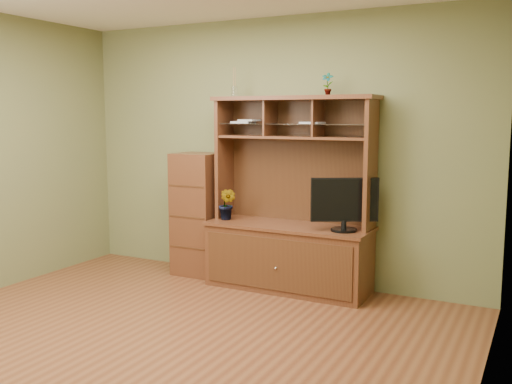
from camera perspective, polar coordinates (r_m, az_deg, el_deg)
The scene contains 8 objects.
room at distance 4.22m, azimuth -10.15°, elevation 2.59°, with size 4.54×4.04×2.74m.
media_hutch at distance 5.66m, azimuth 3.36°, elevation -4.49°, with size 1.66×0.61×1.90m.
monitor at distance 5.31m, azimuth 8.82°, elevation -1.10°, with size 0.57×0.34×0.50m.
orchid_plant at distance 5.83m, azimuth -2.89°, elevation -1.23°, with size 0.18×0.14×0.32m, color #265F20.
top_plant at distance 5.48m, azimuth 7.16°, elevation 10.68°, with size 0.11×0.08×0.21m, color #3E6624.
reed_diffuser at distance 5.91m, azimuth -2.18°, elevation 10.62°, with size 0.06×0.06×0.30m.
magazines at distance 5.73m, azimuth 1.09°, elevation 7.03°, with size 0.98×0.19×0.04m.
side_cabinet at distance 6.19m, azimuth -5.83°, elevation -2.20°, with size 0.47×0.43×1.31m.
Camera 1 is at (2.55, -3.33, 1.72)m, focal length 40.00 mm.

